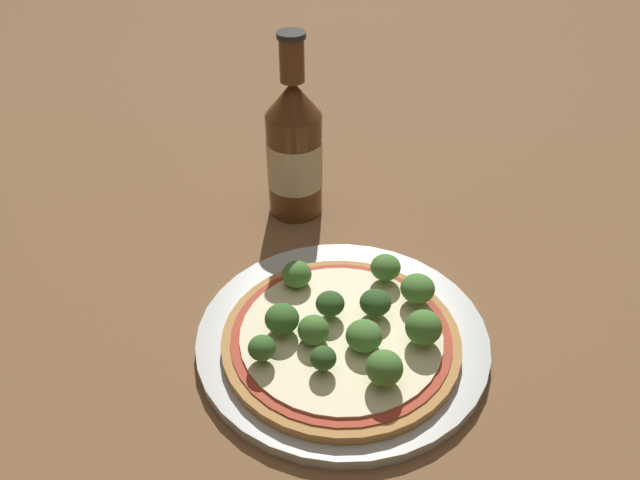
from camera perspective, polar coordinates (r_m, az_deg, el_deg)
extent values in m
plane|color=brown|center=(0.62, 0.27, -9.61)|extent=(3.00, 3.00, 0.00)
cylinder|color=#B2B7B2|center=(0.62, 2.05, -8.88)|extent=(0.28, 0.28, 0.01)
cylinder|color=#B77F42|center=(0.60, 1.98, -9.00)|extent=(0.23, 0.23, 0.01)
cylinder|color=#A83823|center=(0.60, 1.99, -8.62)|extent=(0.21, 0.21, 0.00)
cylinder|color=beige|center=(0.59, 1.99, -8.54)|extent=(0.19, 0.19, 0.00)
cylinder|color=#6B8E51|center=(0.59, 9.32, -8.83)|extent=(0.01, 0.01, 0.01)
ellipsoid|color=#477A33|center=(0.58, 9.45, -7.88)|extent=(0.03, 0.03, 0.03)
cylinder|color=#6B8E51|center=(0.58, -0.36, -9.03)|extent=(0.01, 0.01, 0.01)
ellipsoid|color=#477A33|center=(0.57, -0.36, -8.30)|extent=(0.03, 0.03, 0.03)
cylinder|color=#6B8E51|center=(0.64, -2.12, -3.84)|extent=(0.01, 0.01, 0.01)
ellipsoid|color=#477A33|center=(0.63, -2.14, -3.14)|extent=(0.03, 0.03, 0.03)
cylinder|color=#6B8E51|center=(0.65, 5.95, -3.35)|extent=(0.01, 0.01, 0.01)
ellipsoid|color=#477A33|center=(0.64, 6.02, -2.49)|extent=(0.03, 0.03, 0.03)
cylinder|color=#6B8E51|center=(0.59, -3.45, -8.03)|extent=(0.01, 0.01, 0.01)
ellipsoid|color=#386628|center=(0.58, -3.50, -7.20)|extent=(0.03, 0.03, 0.03)
cylinder|color=#6B8E51|center=(0.63, 8.80, -5.26)|extent=(0.01, 0.01, 0.01)
ellipsoid|color=#477A33|center=(0.62, 8.91, -4.39)|extent=(0.03, 0.03, 0.03)
cylinder|color=#6B8E51|center=(0.57, -5.28, -10.56)|extent=(0.01, 0.01, 0.01)
ellipsoid|color=#386628|center=(0.56, -5.34, -9.79)|extent=(0.02, 0.02, 0.02)
cylinder|color=#6B8E51|center=(0.60, 1.25, -6.73)|extent=(0.01, 0.01, 0.01)
ellipsoid|color=#2D5123|center=(0.59, 1.26, -5.94)|extent=(0.03, 0.03, 0.02)
cylinder|color=#6B8E51|center=(0.55, 5.82, -12.45)|extent=(0.01, 0.01, 0.01)
ellipsoid|color=#477A33|center=(0.54, 5.91, -11.55)|extent=(0.03, 0.03, 0.03)
cylinder|color=#6B8E51|center=(0.58, 4.01, -9.45)|extent=(0.01, 0.01, 0.01)
ellipsoid|color=#477A33|center=(0.57, 4.05, -8.72)|extent=(0.03, 0.03, 0.03)
cylinder|color=#6B8E51|center=(0.56, 0.29, -11.45)|extent=(0.01, 0.01, 0.01)
ellipsoid|color=#2D5123|center=(0.55, 0.29, -10.74)|extent=(0.02, 0.02, 0.02)
cylinder|color=#6B8E51|center=(0.61, 5.03, -6.52)|extent=(0.01, 0.01, 0.01)
ellipsoid|color=#2D5123|center=(0.60, 5.09, -5.72)|extent=(0.03, 0.03, 0.02)
cylinder|color=#563319|center=(0.76, -2.32, 6.92)|extent=(0.07, 0.07, 0.13)
cylinder|color=#C6B793|center=(0.76, -2.33, 7.10)|extent=(0.07, 0.07, 0.06)
cone|color=#563319|center=(0.72, -2.49, 12.83)|extent=(0.07, 0.07, 0.04)
cylinder|color=#563319|center=(0.70, -2.59, 16.13)|extent=(0.03, 0.03, 0.05)
cylinder|color=black|center=(0.70, -2.66, 18.23)|extent=(0.03, 0.03, 0.01)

